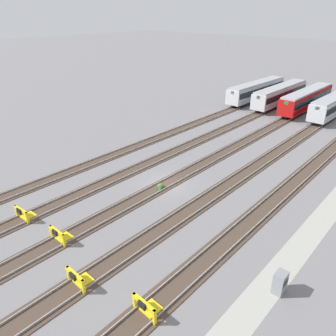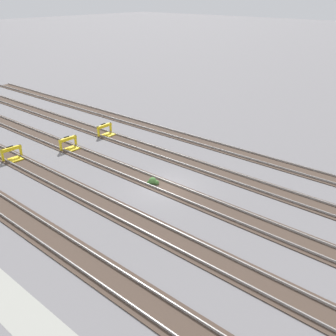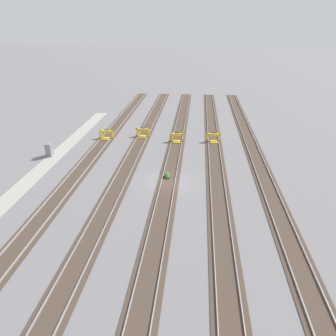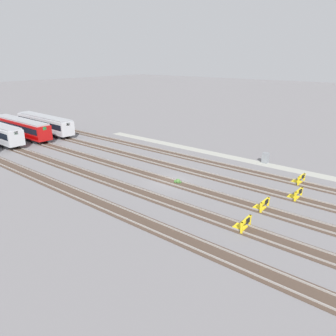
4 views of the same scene
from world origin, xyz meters
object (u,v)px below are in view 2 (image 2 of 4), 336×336
object	(u,v)px
bumper_stop_far_inner_track	(106,131)
bumper_stop_middle_track	(70,144)
bumper_stop_near_inner_track	(13,154)
weed_clump	(153,182)

from	to	relation	value
bumper_stop_far_inner_track	bumper_stop_middle_track	bearing A→B (deg)	-85.12
bumper_stop_near_inner_track	bumper_stop_middle_track	distance (m)	5.38
bumper_stop_near_inner_track	bumper_stop_far_inner_track	world-z (taller)	same
bumper_stop_near_inner_track	weed_clump	xyz separation A→B (m)	(13.31, 4.85, -0.27)
bumper_stop_middle_track	bumper_stop_far_inner_track	distance (m)	5.11
bumper_stop_near_inner_track	weed_clump	size ratio (longest dim) A/B	2.18
bumper_stop_middle_track	bumper_stop_far_inner_track	world-z (taller)	same
bumper_stop_far_inner_track	weed_clump	xyz separation A→B (m)	(12.00, -5.33, -0.27)
bumper_stop_near_inner_track	weed_clump	distance (m)	14.17
bumper_stop_near_inner_track	bumper_stop_middle_track	xyz separation A→B (m)	(1.74, 5.09, 0.00)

